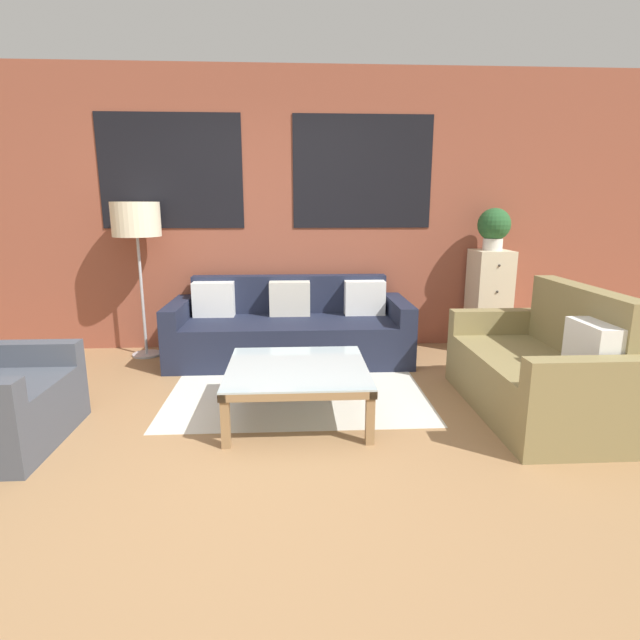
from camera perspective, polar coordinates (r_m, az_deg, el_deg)
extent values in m
plane|color=#9E754C|center=(3.17, -7.32, -14.97)|extent=(16.00, 16.00, 0.00)
cube|color=brown|center=(5.23, -5.86, 12.09)|extent=(8.40, 0.08, 2.80)
cube|color=black|center=(5.33, -16.67, 15.95)|extent=(1.40, 0.01, 1.10)
cube|color=black|center=(5.24, 4.89, 16.49)|extent=(1.40, 0.01, 1.10)
cube|color=silver|center=(4.23, -2.65, -7.44)|extent=(2.04, 1.76, 0.00)
cube|color=#1E2338|center=(4.78, -3.44, -2.52)|extent=(1.96, 0.72, 0.40)
cube|color=#1E2338|center=(5.16, -3.45, 0.82)|extent=(1.96, 0.16, 0.78)
cube|color=#1E2338|center=(4.96, -15.80, -1.36)|extent=(0.16, 0.88, 0.58)
cube|color=#1E2338|center=(4.94, 8.94, -1.06)|extent=(0.16, 0.88, 0.58)
cube|color=white|center=(5.03, -12.06, 2.32)|extent=(0.40, 0.16, 0.34)
cube|color=beige|center=(4.97, -3.48, 2.46)|extent=(0.40, 0.16, 0.34)
cube|color=white|center=(5.02, 5.12, 2.54)|extent=(0.40, 0.16, 0.34)
cube|color=olive|center=(3.92, 22.03, -6.87)|extent=(0.64, 1.22, 0.42)
cube|color=olive|center=(4.03, 27.50, -3.13)|extent=(0.16, 1.22, 0.92)
cube|color=olive|center=(4.52, 19.46, -2.75)|extent=(0.80, 0.14, 0.62)
cube|color=olive|center=(3.37, 28.33, -8.96)|extent=(0.80, 0.14, 0.62)
cube|color=white|center=(3.60, 28.63, -2.93)|extent=(0.16, 0.40, 0.34)
cube|color=#474C56|center=(3.74, -32.17, -9.08)|extent=(0.64, 0.65, 0.40)
cube|color=#474C56|center=(4.08, -30.68, -5.99)|extent=(0.80, 0.14, 0.56)
cube|color=silver|center=(3.52, -2.62, -5.40)|extent=(0.98, 0.98, 0.01)
cube|color=#99754C|center=(3.09, -2.53, -8.65)|extent=(0.98, 0.05, 0.05)
cube|color=#99754C|center=(3.97, -2.68, -3.71)|extent=(0.98, 0.05, 0.05)
cube|color=#99754C|center=(3.56, -10.14, -5.92)|extent=(0.05, 0.98, 0.05)
cube|color=#99754C|center=(3.56, 4.90, -5.73)|extent=(0.05, 0.98, 0.05)
cube|color=#99754C|center=(3.20, -10.77, -11.20)|extent=(0.05, 0.05, 0.36)
cube|color=#99754C|center=(3.20, 5.74, -10.97)|extent=(0.05, 0.05, 0.36)
cube|color=#99754C|center=(4.03, -9.11, -5.95)|extent=(0.05, 0.06, 0.36)
cube|color=#99754C|center=(4.03, 3.79, -5.78)|extent=(0.05, 0.06, 0.36)
cylinder|color=#B2B2B7|center=(5.34, -19.17, -3.71)|extent=(0.28, 0.28, 0.02)
cylinder|color=#B2B2B7|center=(5.20, -19.65, 2.56)|extent=(0.03, 0.03, 1.17)
cylinder|color=beige|center=(5.13, -20.30, 10.75)|extent=(0.45, 0.45, 0.32)
cube|color=beige|center=(5.42, 18.67, 2.11)|extent=(0.36, 0.41, 1.03)
sphere|color=#38332D|center=(5.17, 19.83, 5.88)|extent=(0.02, 0.02, 0.02)
sphere|color=#38332D|center=(5.21, 19.61, 3.06)|extent=(0.02, 0.02, 0.02)
sphere|color=#38332D|center=(5.26, 19.40, 0.29)|extent=(0.02, 0.02, 0.02)
sphere|color=#38332D|center=(5.32, 19.19, -2.43)|extent=(0.02, 0.02, 0.02)
cylinder|color=silver|center=(5.35, 19.12, 8.18)|extent=(0.19, 0.19, 0.12)
sphere|color=#285B2D|center=(5.34, 19.28, 10.28)|extent=(0.32, 0.32, 0.32)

